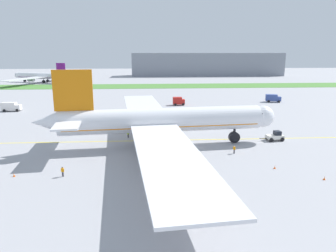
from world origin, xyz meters
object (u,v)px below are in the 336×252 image
Objects in this scene: traffic_cone_port_wing at (324,178)px; airliner_foreground at (159,121)px; parked_airliner_far_centre at (43,76)px; ground_crew_wingwalker_starboard at (234,149)px; pushback_tug at (275,136)px; traffic_cone_starboard_wing at (275,167)px; ground_crew_wingwalker_port at (63,171)px; service_truck_catering_van at (11,106)px; service_truck_fuel_bowser at (273,98)px; ground_crew_marshaller_front at (128,133)px; traffic_cone_near_nose at (14,175)px; service_truck_baggage_loader at (178,101)px.

airliner_foreground is at bearing 141.95° from traffic_cone_port_wing.
parked_airliner_far_centre is at bearing 120.07° from traffic_cone_port_wing.
airliner_foreground is 16.50m from ground_crew_wingwalker_starboard.
pushback_tug is 9.73× the size of traffic_cone_starboard_wing.
pushback_tug is (26.43, 2.70, -4.54)m from airliner_foreground.
traffic_cone_starboard_wing is (35.63, 1.31, -0.72)m from ground_crew_wingwalker_port.
airliner_foreground reaches higher than pushback_tug.
airliner_foreground is 23.11m from ground_crew_wingwalker_port.
pushback_tug is at bearing -28.49° from service_truck_catering_van.
ground_crew_wingwalker_starboard is 70.61m from service_truck_fuel_bowser.
parked_airliner_far_centre reaches higher than ground_crew_marshaller_front.
ground_crew_wingwalker_starboard reaches higher than traffic_cone_near_nose.
service_truck_catering_van is at bearing -78.35° from parked_airliner_far_centre.
traffic_cone_starboard_wing is at bearing -111.12° from service_truck_fuel_bowser.
service_truck_catering_van is 101.47m from parked_airliner_far_centre.
traffic_cone_port_wing is at bearing -92.59° from pushback_tug.
ground_crew_wingwalker_port is 166.94m from parked_airliner_far_centre.
service_truck_baggage_loader is at bearing 80.01° from airliner_foreground.
parked_airliner_far_centre is at bearing 119.29° from traffic_cone_starboard_wing.
airliner_foreground is 14.46× the size of pushback_tug.
pushback_tug is at bearing 87.41° from traffic_cone_port_wing.
service_truck_catering_van reaches higher than service_truck_fuel_bowser.
traffic_cone_near_nose is (-17.10, -22.51, -0.75)m from ground_crew_marshaller_front.
airliner_foreground is 50.69× the size of ground_crew_wingwalker_starboard.
ground_crew_marshaller_front is at bearing 140.15° from traffic_cone_port_wing.
service_truck_catering_van is at bearing 138.81° from ground_crew_marshaller_front.
ground_crew_wingwalker_port is 96.28m from service_truck_fuel_bowser.
service_truck_catering_van is at bearing 141.94° from ground_crew_wingwalker_starboard.
ground_crew_marshaller_front is 47.48m from service_truck_baggage_loader.
traffic_cone_port_wing is (-1.02, -22.58, -0.71)m from pushback_tug.
ground_crew_wingwalker_port is (-42.56, -18.62, 0.01)m from pushback_tug.
service_truck_catering_van is (-67.65, 57.78, 1.32)m from traffic_cone_starboard_wing.
ground_crew_marshaller_front is (9.18, 23.04, 0.03)m from ground_crew_wingwalker_port.
traffic_cone_near_nose is 43.56m from traffic_cone_starboard_wing.
traffic_cone_starboard_wing is (19.51, -14.61, -5.25)m from airliner_foreground.
service_truck_baggage_loader is at bearing 98.89° from traffic_cone_starboard_wing.
ground_crew_wingwalker_starboard is (14.68, -6.02, -4.55)m from airliner_foreground.
traffic_cone_port_wing is at bearing -41.79° from traffic_cone_starboard_wing.
service_truck_baggage_loader is (-16.29, 71.68, 1.30)m from traffic_cone_port_wing.
ground_crew_wingwalker_starboard is at bearing -117.29° from service_truck_fuel_bowser.
ground_crew_marshaller_front is 2.93× the size of traffic_cone_starboard_wing.
traffic_cone_near_nose and traffic_cone_port_wing have the same top height.
pushback_tug is at bearing -7.54° from ground_crew_marshaller_front.
ground_crew_wingwalker_port is 32.35m from ground_crew_wingwalker_starboard.
service_truck_baggage_loader is (33.17, 67.18, 1.30)m from traffic_cone_near_nose.
ground_crew_marshaller_front is at bearing -41.19° from service_truck_catering_van.
service_truck_catering_van is at bearing 118.45° from ground_crew_wingwalker_port.
traffic_cone_starboard_wing is at bearing 138.21° from traffic_cone_port_wing.
parked_airliner_far_centre reaches higher than traffic_cone_near_nose.
traffic_cone_port_wing is at bearing -77.20° from service_truck_baggage_loader.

